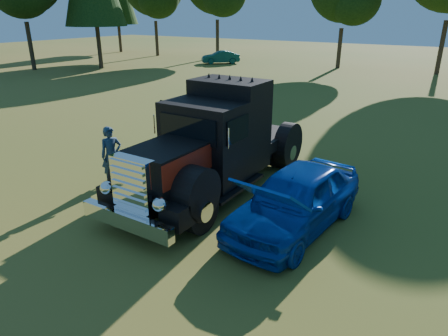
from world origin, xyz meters
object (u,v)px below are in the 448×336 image
spectator_near (112,155)px  distant_teal_car (221,57)px  spectator_far (170,154)px  diamond_t_truck (213,147)px  hotrod_coupe (296,199)px

spectator_near → distant_teal_car: (-13.27, 26.20, -0.25)m
spectator_near → spectator_far: (1.21, 1.18, -0.07)m
diamond_t_truck → spectator_near: (-2.81, -1.12, -0.43)m
spectator_near → distant_teal_car: 29.38m
diamond_t_truck → spectator_far: size_ratio=4.62×
diamond_t_truck → hotrod_coupe: size_ratio=1.62×
diamond_t_truck → distant_teal_car: size_ratio=1.97×
diamond_t_truck → spectator_near: bearing=-158.2°
diamond_t_truck → spectator_far: (-1.59, 0.06, -0.50)m
spectator_near → spectator_far: bearing=-18.9°
distant_teal_car → diamond_t_truck: bearing=-10.7°
hotrod_coupe → distant_teal_car: (-18.88, 25.83, -0.14)m
hotrod_coupe → spectator_near: hotrod_coupe is taller
hotrod_coupe → spectator_near: size_ratio=2.61×
spectator_far → spectator_near: bearing=-173.8°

